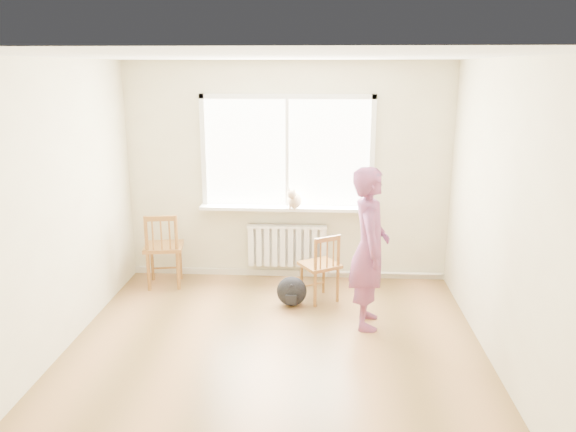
% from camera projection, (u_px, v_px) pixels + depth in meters
% --- Properties ---
extents(floor, '(4.50, 4.50, 0.00)m').
position_uv_depth(floor, '(272.00, 364.00, 5.11)').
color(floor, '#A47243').
rests_on(floor, ground).
extents(ceiling, '(4.50, 4.50, 0.00)m').
position_uv_depth(ceiling, '(270.00, 56.00, 4.42)').
color(ceiling, white).
rests_on(ceiling, back_wall).
extents(back_wall, '(4.00, 0.01, 2.70)m').
position_uv_depth(back_wall, '(287.00, 173.00, 6.94)').
color(back_wall, beige).
rests_on(back_wall, ground).
extents(window, '(2.12, 0.05, 1.42)m').
position_uv_depth(window, '(287.00, 148.00, 6.83)').
color(window, white).
rests_on(window, back_wall).
extents(windowsill, '(2.15, 0.22, 0.04)m').
position_uv_depth(windowsill, '(287.00, 208.00, 6.94)').
color(windowsill, white).
rests_on(windowsill, back_wall).
extents(radiator, '(1.00, 0.12, 0.55)m').
position_uv_depth(radiator, '(287.00, 245.00, 7.08)').
color(radiator, white).
rests_on(radiator, back_wall).
extents(heating_pipe, '(1.40, 0.04, 0.04)m').
position_uv_depth(heating_pipe, '(385.00, 273.00, 7.13)').
color(heating_pipe, silver).
rests_on(heating_pipe, back_wall).
extents(baseboard, '(4.00, 0.03, 0.08)m').
position_uv_depth(baseboard, '(287.00, 273.00, 7.26)').
color(baseboard, beige).
rests_on(baseboard, ground).
extents(chair_left, '(0.53, 0.51, 0.93)m').
position_uv_depth(chair_left, '(163.00, 250.00, 6.81)').
color(chair_left, '#97632C').
rests_on(chair_left, floor).
extents(chair_right, '(0.54, 0.53, 0.80)m').
position_uv_depth(chair_right, '(322.00, 268.00, 6.39)').
color(chair_right, '#97632C').
rests_on(chair_right, floor).
extents(person, '(0.42, 0.62, 1.68)m').
position_uv_depth(person, '(369.00, 248.00, 5.69)').
color(person, '#C74276').
rests_on(person, floor).
extents(cat, '(0.23, 0.40, 0.27)m').
position_uv_depth(cat, '(294.00, 199.00, 6.81)').
color(cat, '#CAAB89').
rests_on(cat, windowsill).
extents(backpack, '(0.36, 0.28, 0.34)m').
position_uv_depth(backpack, '(292.00, 291.00, 6.32)').
color(backpack, black).
rests_on(backpack, floor).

